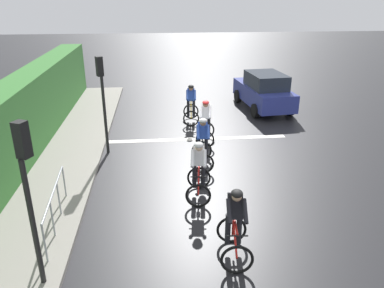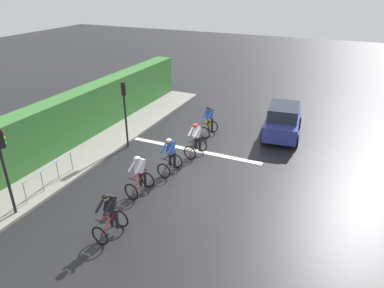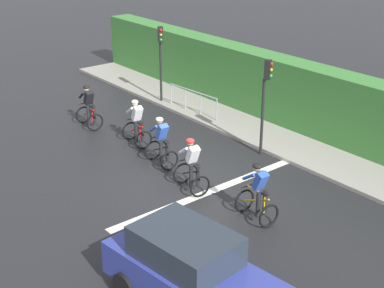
# 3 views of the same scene
# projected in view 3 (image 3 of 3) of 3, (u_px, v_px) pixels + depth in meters

# --- Properties ---
(ground_plane) EXTENTS (80.00, 80.00, 0.00)m
(ground_plane) POSITION_uv_depth(u_px,v_px,m) (187.00, 180.00, 17.47)
(ground_plane) COLOR black
(sidewalk_kerb) EXTENTS (2.80, 22.51, 0.12)m
(sidewalk_kerb) POSITION_uv_depth(u_px,v_px,m) (252.00, 125.00, 21.65)
(sidewalk_kerb) COLOR gray
(sidewalk_kerb) RESTS_ON ground
(stone_wall_low) EXTENTS (0.44, 22.51, 0.66)m
(stone_wall_low) POSITION_uv_depth(u_px,v_px,m) (268.00, 114.00, 22.06)
(stone_wall_low) COLOR tan
(stone_wall_low) RESTS_ON ground
(hedge_wall) EXTENTS (1.10, 22.51, 2.59)m
(hedge_wall) POSITION_uv_depth(u_px,v_px,m) (275.00, 89.00, 21.85)
(hedge_wall) COLOR #387533
(hedge_wall) RESTS_ON ground
(road_marking_stop_line) EXTENTS (7.00, 0.30, 0.01)m
(road_marking_stop_line) POSITION_uv_depth(u_px,v_px,m) (209.00, 192.00, 16.74)
(road_marking_stop_line) COLOR silver
(road_marking_stop_line) RESTS_ON ground
(cyclist_lead) EXTENTS (0.77, 1.13, 1.66)m
(cyclist_lead) POSITION_uv_depth(u_px,v_px,m) (89.00, 108.00, 21.33)
(cyclist_lead) COLOR black
(cyclist_lead) RESTS_ON ground
(cyclist_second) EXTENTS (0.81, 1.16, 1.66)m
(cyclist_second) POSITION_uv_depth(u_px,v_px,m) (137.00, 124.00, 19.76)
(cyclist_second) COLOR black
(cyclist_second) RESTS_ON ground
(cyclist_mid) EXTENTS (0.76, 1.13, 1.66)m
(cyclist_mid) POSITION_uv_depth(u_px,v_px,m) (161.00, 143.00, 18.17)
(cyclist_mid) COLOR black
(cyclist_mid) RESTS_ON ground
(cyclist_fourth) EXTENTS (0.84, 1.17, 1.66)m
(cyclist_fourth) POSITION_uv_depth(u_px,v_px,m) (192.00, 166.00, 16.54)
(cyclist_fourth) COLOR black
(cyclist_fourth) RESTS_ON ground
(cyclist_trailing) EXTENTS (0.77, 1.13, 1.66)m
(cyclist_trailing) POSITION_uv_depth(u_px,v_px,m) (258.00, 194.00, 14.98)
(cyclist_trailing) COLOR black
(cyclist_trailing) RESTS_ON ground
(car_navy) EXTENTS (2.22, 4.26, 1.76)m
(car_navy) POSITION_uv_depth(u_px,v_px,m) (192.00, 272.00, 11.67)
(car_navy) COLOR navy
(car_navy) RESTS_ON ground
(traffic_light_near_crossing) EXTENTS (0.27, 0.29, 3.34)m
(traffic_light_near_crossing) POSITION_uv_depth(u_px,v_px,m) (265.00, 93.00, 18.41)
(traffic_light_near_crossing) COLOR black
(traffic_light_near_crossing) RESTS_ON ground
(traffic_light_far_junction) EXTENTS (0.27, 0.30, 3.34)m
(traffic_light_far_junction) POSITION_uv_depth(u_px,v_px,m) (161.00, 53.00, 23.31)
(traffic_light_far_junction) COLOR black
(traffic_light_far_junction) RESTS_ON ground
(pedestrian_railing_kerbside) EXTENTS (0.24, 2.76, 1.03)m
(pedestrian_railing_kerbside) POSITION_uv_depth(u_px,v_px,m) (193.00, 97.00, 22.65)
(pedestrian_railing_kerbside) COLOR #999EA3
(pedestrian_railing_kerbside) RESTS_ON ground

